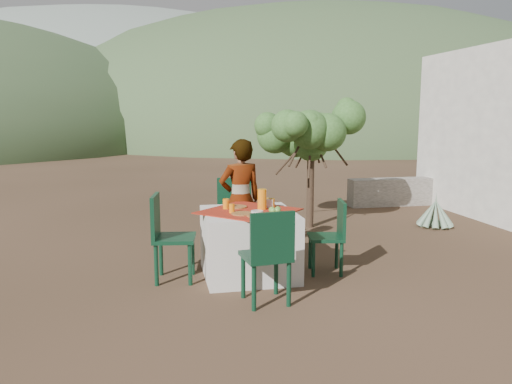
% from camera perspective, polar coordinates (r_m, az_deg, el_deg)
% --- Properties ---
extents(ground, '(160.00, 160.00, 0.00)m').
position_cam_1_polar(ground, '(6.29, 2.75, -8.16)').
color(ground, '#332417').
rests_on(ground, ground).
extents(table, '(1.30, 1.30, 0.76)m').
position_cam_1_polar(table, '(5.75, -0.82, -5.87)').
color(table, white).
rests_on(table, ground).
extents(chair_far, '(0.53, 0.53, 0.99)m').
position_cam_1_polar(chair_far, '(6.68, -2.53, -2.26)').
color(chair_far, black).
rests_on(chair_far, ground).
extents(chair_near, '(0.48, 0.48, 0.95)m').
position_cam_1_polar(chair_near, '(4.83, 1.42, -6.96)').
color(chair_near, black).
rests_on(chair_near, ground).
extents(chair_left, '(0.51, 0.51, 0.97)m').
position_cam_1_polar(chair_left, '(5.63, -10.17, -4.66)').
color(chair_left, black).
rests_on(chair_left, ground).
extents(chair_right, '(0.46, 0.46, 0.86)m').
position_cam_1_polar(chair_right, '(5.88, 8.70, -4.66)').
color(chair_right, black).
rests_on(chair_right, ground).
extents(person, '(0.62, 0.47, 1.54)m').
position_cam_1_polar(person, '(6.34, -1.80, -0.86)').
color(person, '#8C6651').
rests_on(person, ground).
extents(shrub_tree, '(1.55, 1.52, 1.82)m').
position_cam_1_polar(shrub_tree, '(8.14, 6.59, 6.03)').
color(shrub_tree, '#3F2E1F').
rests_on(shrub_tree, ground).
extents(agave, '(0.61, 0.61, 0.64)m').
position_cam_1_polar(agave, '(8.72, 19.81, -2.36)').
color(agave, gray).
rests_on(agave, ground).
extents(stone_wall, '(2.60, 0.35, 0.55)m').
position_cam_1_polar(stone_wall, '(10.65, 17.22, 0.07)').
color(stone_wall, gray).
rests_on(stone_wall, ground).
extents(hill_near_right, '(48.00, 48.00, 20.00)m').
position_cam_1_polar(hill_near_right, '(43.98, 6.45, 6.55)').
color(hill_near_right, '#36512D').
rests_on(hill_near_right, ground).
extents(hill_far_center, '(60.00, 60.00, 24.00)m').
position_cam_1_polar(hill_far_center, '(57.91, -14.05, 6.92)').
color(hill_far_center, slate).
rests_on(hill_far_center, ground).
extents(hill_far_right, '(36.00, 36.00, 14.00)m').
position_cam_1_polar(hill_far_right, '(59.65, 18.31, 6.79)').
color(hill_far_right, slate).
rests_on(hill_far_right, ground).
extents(plate_far, '(0.24, 0.24, 0.01)m').
position_cam_1_polar(plate_far, '(5.85, -2.20, -1.70)').
color(plate_far, brown).
rests_on(plate_far, table).
extents(plate_near, '(0.24, 0.24, 0.01)m').
position_cam_1_polar(plate_near, '(5.46, -1.59, -2.48)').
color(plate_near, brown).
rests_on(plate_near, table).
extents(glass_far, '(0.07, 0.07, 0.12)m').
position_cam_1_polar(glass_far, '(5.76, -3.45, -1.36)').
color(glass_far, orange).
rests_on(glass_far, table).
extents(glass_near, '(0.06, 0.06, 0.10)m').
position_cam_1_polar(glass_near, '(5.52, -2.78, -1.89)').
color(glass_near, orange).
rests_on(glass_near, table).
extents(juice_pitcher, '(0.11, 0.11, 0.23)m').
position_cam_1_polar(juice_pitcher, '(5.72, 0.70, -0.82)').
color(juice_pitcher, orange).
rests_on(juice_pitcher, table).
extents(bowl_plate, '(0.23, 0.23, 0.01)m').
position_cam_1_polar(bowl_plate, '(5.35, 0.12, -2.72)').
color(bowl_plate, brown).
rests_on(bowl_plate, table).
extents(white_bowl, '(0.13, 0.13, 0.05)m').
position_cam_1_polar(white_bowl, '(5.34, 0.12, -2.40)').
color(white_bowl, silver).
rests_on(white_bowl, bowl_plate).
extents(jar_left, '(0.07, 0.07, 0.11)m').
position_cam_1_polar(jar_left, '(5.84, 1.83, -1.24)').
color(jar_left, orange).
rests_on(jar_left, table).
extents(jar_right, '(0.06, 0.06, 0.09)m').
position_cam_1_polar(jar_right, '(5.97, 1.24, -1.10)').
color(jar_right, orange).
rests_on(jar_right, table).
extents(napkin_holder, '(0.08, 0.05, 0.10)m').
position_cam_1_polar(napkin_holder, '(5.82, 1.49, -1.32)').
color(napkin_holder, silver).
rests_on(napkin_holder, table).
extents(fruit_cluster, '(0.14, 0.13, 0.07)m').
position_cam_1_polar(fruit_cluster, '(5.50, 2.18, -2.09)').
color(fruit_cluster, '#649F39').
rests_on(fruit_cluster, table).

